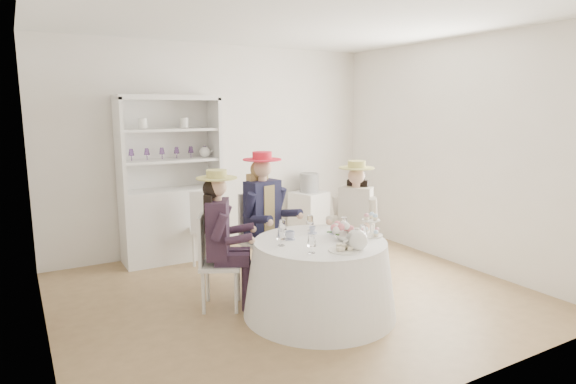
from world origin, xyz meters
TOP-DOWN VIEW (x-y plane):
  - ground at (0.00, 0.00)m, footprint 4.50×4.50m
  - ceiling at (0.00, 0.00)m, footprint 4.50×4.50m
  - wall_back at (0.00, 2.00)m, footprint 4.50×0.00m
  - wall_front at (0.00, -2.00)m, footprint 4.50×0.00m
  - wall_left at (-2.25, 0.00)m, footprint 0.00×4.50m
  - wall_right at (2.25, 0.00)m, footprint 0.00×4.50m
  - tea_table at (-0.02, -0.51)m, footprint 1.41×1.41m
  - hutch at (-0.72, 1.77)m, footprint 1.27×0.63m
  - side_table at (1.30, 1.75)m, footprint 0.55×0.55m
  - hatbox at (1.30, 1.75)m, footprint 0.28×0.28m
  - guest_left at (-0.75, 0.05)m, footprint 0.56×0.51m
  - guest_mid at (-0.11, 0.42)m, footprint 0.54×0.58m
  - guest_right at (0.77, -0.01)m, footprint 0.57×0.55m
  - spare_chair at (-0.42, 1.37)m, footprint 0.48×0.48m
  - teacup_a at (-0.24, -0.35)m, footprint 0.09×0.09m
  - teacup_b at (0.06, -0.27)m, footprint 0.08×0.08m
  - teacup_c at (0.23, -0.38)m, footprint 0.09×0.09m
  - flower_bowl at (0.19, -0.62)m, footprint 0.25×0.25m
  - flower_arrangement at (0.22, -0.51)m, footprint 0.18×0.18m
  - table_teapot at (0.10, -0.90)m, footprint 0.27×0.19m
  - sandwich_plate at (-0.02, -0.88)m, footprint 0.26×0.26m
  - cupcake_stand at (0.49, -0.61)m, footprint 0.23×0.23m
  - stemware_set at (-0.02, -0.51)m, footprint 0.83×0.83m

SIDE VIEW (x-z plane):
  - ground at x=0.00m, z-range 0.00..0.00m
  - side_table at x=1.30m, z-range 0.00..0.68m
  - tea_table at x=-0.02m, z-range 0.00..0.69m
  - spare_chair at x=-0.42m, z-range 0.03..0.95m
  - sandwich_plate at x=-0.02m, z-range 0.68..0.74m
  - flower_bowl at x=0.19m, z-range 0.70..0.75m
  - hutch at x=-0.72m, z-range -0.29..1.74m
  - teacup_b at x=0.06m, z-range 0.70..0.76m
  - teacup_c at x=0.23m, z-range 0.70..0.76m
  - teacup_a at x=-0.24m, z-range 0.70..0.77m
  - guest_left at x=-0.75m, z-range 0.08..1.41m
  - guest_right at x=0.77m, z-range 0.09..1.42m
  - stemware_set at x=-0.02m, z-range 0.70..0.85m
  - cupcake_stand at x=0.49m, z-range 0.67..0.88m
  - table_teapot at x=0.10m, z-range 0.68..0.88m
  - flower_arrangement at x=0.22m, z-range 0.75..0.82m
  - guest_mid at x=-0.11m, z-range 0.09..1.53m
  - hatbox at x=1.30m, z-range 0.68..0.96m
  - wall_back at x=0.00m, z-range -0.90..3.60m
  - wall_front at x=0.00m, z-range -0.90..3.60m
  - wall_left at x=-2.25m, z-range -0.90..3.60m
  - wall_right at x=2.25m, z-range -0.90..3.60m
  - ceiling at x=0.00m, z-range 2.70..2.70m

